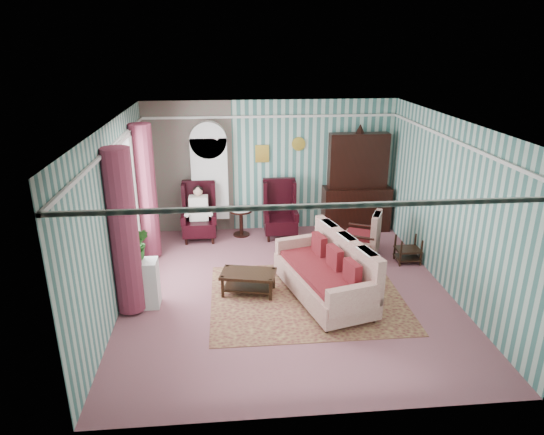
{
  "coord_description": "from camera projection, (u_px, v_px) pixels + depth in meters",
  "views": [
    {
      "loc": [
        -0.95,
        -7.41,
        4.08
      ],
      "look_at": [
        -0.2,
        0.6,
        1.13
      ],
      "focal_mm": 32.0,
      "sensor_mm": 36.0,
      "label": 1
    }
  ],
  "objects": [
    {
      "name": "room_shell",
      "position": [
        249.0,
        177.0,
        7.83
      ],
      "size": [
        5.53,
        6.02,
        2.91
      ],
      "color": "#3C6E67",
      "rests_on": "ground"
    },
    {
      "name": "nest_table",
      "position": [
        408.0,
        249.0,
        9.38
      ],
      "size": [
        0.45,
        0.38,
        0.54
      ],
      "primitive_type": "cube",
      "color": "black",
      "rests_on": "floor"
    },
    {
      "name": "round_side_table",
      "position": [
        241.0,
        222.0,
        10.68
      ],
      "size": [
        0.5,
        0.5,
        0.6
      ],
      "primitive_type": "cylinder",
      "color": "black",
      "rests_on": "floor"
    },
    {
      "name": "wingback_right",
      "position": [
        280.0,
        210.0,
        10.5
      ],
      "size": [
        0.76,
        0.8,
        1.25
      ],
      "primitive_type": "cube",
      "color": "black",
      "rests_on": "floor"
    },
    {
      "name": "bookcase",
      "position": [
        210.0,
        184.0,
        10.56
      ],
      "size": [
        0.8,
        0.28,
        2.24
      ],
      "primitive_type": "cube",
      "color": "white",
      "rests_on": "floor"
    },
    {
      "name": "floral_armchair",
      "position": [
        361.0,
        233.0,
        9.6
      ],
      "size": [
        1.1,
        1.05,
        0.98
      ],
      "primitive_type": "cube",
      "rotation": [
        0.0,
        0.0,
        1.13
      ],
      "color": "beige",
      "rests_on": "floor"
    },
    {
      "name": "potted_plant_c",
      "position": [
        137.0,
        249.0,
        7.63
      ],
      "size": [
        0.21,
        0.21,
        0.38
      ],
      "primitive_type": "imported",
      "rotation": [
        0.0,
        0.0,
        0.01
      ],
      "color": "#1A551E",
      "rests_on": "plant_stand"
    },
    {
      "name": "floor",
      "position": [
        287.0,
        290.0,
        8.41
      ],
      "size": [
        6.0,
        6.0,
        0.0
      ],
      "primitive_type": "plane",
      "color": "#854D55",
      "rests_on": "ground"
    },
    {
      "name": "dresser_hutch",
      "position": [
        358.0,
        180.0,
        10.71
      ],
      "size": [
        1.5,
        0.56,
        2.36
      ],
      "primitive_type": "cube",
      "color": "black",
      "rests_on": "floor"
    },
    {
      "name": "seated_woman",
      "position": [
        199.0,
        214.0,
        10.36
      ],
      "size": [
        0.44,
        0.4,
        1.18
      ],
      "primitive_type": null,
      "color": "white",
      "rests_on": "floor"
    },
    {
      "name": "potted_plant_a",
      "position": [
        135.0,
        252.0,
        7.52
      ],
      "size": [
        0.41,
        0.39,
        0.37
      ],
      "primitive_type": "imported",
      "rotation": [
        0.0,
        0.0,
        0.36
      ],
      "color": "#16481A",
      "rests_on": "plant_stand"
    },
    {
      "name": "potted_plant_b",
      "position": [
        140.0,
        243.0,
        7.66
      ],
      "size": [
        0.3,
        0.25,
        0.51
      ],
      "primitive_type": "imported",
      "rotation": [
        0.0,
        0.0,
        -0.08
      ],
      "color": "#215019",
      "rests_on": "plant_stand"
    },
    {
      "name": "rug",
      "position": [
        307.0,
        297.0,
        8.16
      ],
      "size": [
        3.2,
        2.6,
        0.01
      ],
      "primitive_type": "cube",
      "color": "#46171D",
      "rests_on": "floor"
    },
    {
      "name": "wingback_left",
      "position": [
        199.0,
        212.0,
        10.35
      ],
      "size": [
        0.76,
        0.8,
        1.25
      ],
      "primitive_type": "cube",
      "color": "black",
      "rests_on": "floor"
    },
    {
      "name": "plant_stand",
      "position": [
        141.0,
        284.0,
        7.78
      ],
      "size": [
        0.55,
        0.35,
        0.8
      ],
      "primitive_type": "cube",
      "color": "silver",
      "rests_on": "floor"
    },
    {
      "name": "sofa",
      "position": [
        324.0,
        271.0,
        7.99
      ],
      "size": [
        1.44,
        2.33,
        1.01
      ],
      "primitive_type": "cube",
      "rotation": [
        0.0,
        0.0,
        1.84
      ],
      "color": "beige",
      "rests_on": "floor"
    },
    {
      "name": "coffee_table",
      "position": [
        249.0,
        283.0,
        8.25
      ],
      "size": [
        1.01,
        0.71,
        0.39
      ],
      "primitive_type": "cube",
      "rotation": [
        0.0,
        0.0,
        -0.22
      ],
      "color": "black",
      "rests_on": "floor"
    }
  ]
}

